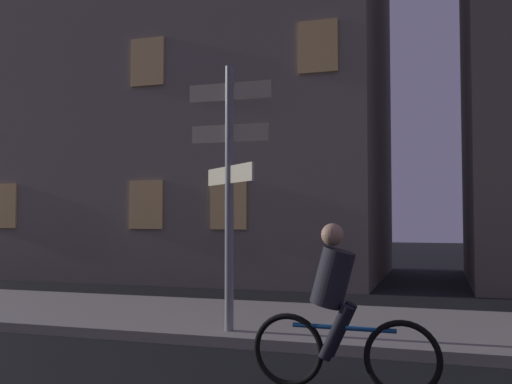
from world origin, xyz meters
The scene contains 3 objects.
sidewalk_kerb centered at (0.00, 7.15, 0.07)m, with size 40.00×3.24×0.14m, color gray.
signpost centered at (-0.35, 5.95, 2.24)m, with size 1.19×1.03×3.62m.
cyclist centered at (1.45, 4.10, 0.75)m, with size 1.82×0.34×1.61m.
Camera 1 is at (2.39, -1.47, 1.65)m, focal length 40.61 mm.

